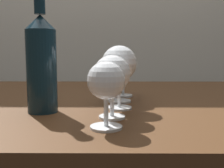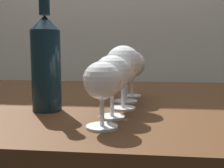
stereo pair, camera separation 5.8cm
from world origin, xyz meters
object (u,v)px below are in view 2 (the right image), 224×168
(wine_glass_chardonnay, at_px, (112,75))
(wine_glass_merlot, at_px, (123,65))
(wine_glass_white, at_px, (102,82))
(wine_glass_cabernet, at_px, (132,65))
(wine_glass_port, at_px, (126,67))
(wine_bottle, at_px, (46,61))

(wine_glass_chardonnay, relative_size, wine_glass_merlot, 0.86)
(wine_glass_white, relative_size, wine_glass_cabernet, 0.86)
(wine_glass_chardonnay, height_order, wine_glass_port, wine_glass_port)
(wine_glass_chardonnay, xyz_separation_m, wine_glass_port, (0.02, 0.19, 0.01))
(wine_glass_cabernet, bearing_deg, wine_glass_merlot, -94.93)
(wine_glass_white, xyz_separation_m, wine_glass_merlot, (0.03, 0.18, 0.02))
(wine_glass_chardonnay, distance_m, wine_glass_port, 0.19)
(wine_glass_chardonnay, xyz_separation_m, wine_glass_cabernet, (0.03, 0.28, 0.01))
(wine_bottle, bearing_deg, wine_glass_port, 34.92)
(wine_glass_cabernet, bearing_deg, wine_bottle, -131.70)
(wine_glass_white, xyz_separation_m, wine_glass_chardonnay, (0.01, 0.08, 0.01))
(wine_glass_port, height_order, wine_bottle, wine_bottle)
(wine_glass_merlot, height_order, wine_bottle, wine_bottle)
(wine_glass_white, height_order, wine_bottle, wine_bottle)
(wine_glass_cabernet, distance_m, wine_bottle, 0.30)
(wine_glass_white, distance_m, wine_bottle, 0.21)
(wine_glass_port, height_order, wine_glass_cabernet, wine_glass_port)
(wine_glass_chardonnay, bearing_deg, wine_bottle, 161.28)
(wine_glass_white, bearing_deg, wine_bottle, 138.97)
(wine_glass_white, relative_size, wine_glass_chardonnay, 0.92)
(wine_bottle, bearing_deg, wine_glass_cabernet, 48.30)
(wine_glass_white, relative_size, wine_bottle, 0.42)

